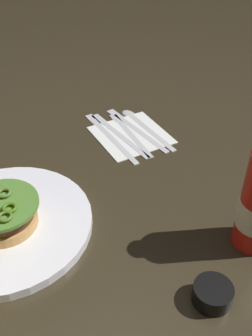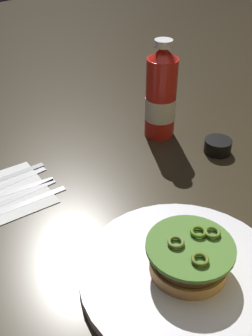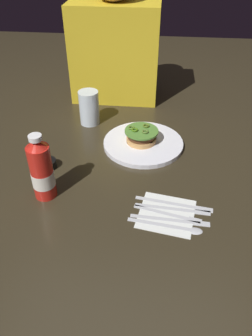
% 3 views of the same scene
% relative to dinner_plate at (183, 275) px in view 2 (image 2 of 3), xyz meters
% --- Properties ---
extents(ground_plane, '(3.00, 3.00, 0.00)m').
position_rel_dinner_plate_xyz_m(ground_plane, '(-0.09, -0.12, -0.01)').
color(ground_plane, '#2F2819').
extents(dinner_plate, '(0.29, 0.29, 0.02)m').
position_rel_dinner_plate_xyz_m(dinner_plate, '(0.00, 0.00, 0.00)').
color(dinner_plate, white).
rests_on(dinner_plate, ground_plane).
extents(burger_sandwich, '(0.12, 0.12, 0.05)m').
position_rel_dinner_plate_xyz_m(burger_sandwich, '(-0.01, 0.00, 0.03)').
color(burger_sandwich, tan).
rests_on(burger_sandwich, dinner_plate).
extents(ketchup_bottle, '(0.07, 0.07, 0.21)m').
position_rel_dinner_plate_xyz_m(ketchup_bottle, '(-0.27, -0.30, 0.08)').
color(ketchup_bottle, red).
rests_on(ketchup_bottle, ground_plane).
extents(condiment_cup, '(0.06, 0.06, 0.03)m').
position_rel_dinner_plate_xyz_m(condiment_cup, '(-0.31, -0.16, 0.01)').
color(condiment_cup, black).
rests_on(condiment_cup, ground_plane).
extents(napkin, '(0.17, 0.17, 0.00)m').
position_rel_dinner_plate_xyz_m(napkin, '(0.09, -0.34, -0.01)').
color(napkin, white).
rests_on(napkin, ground_plane).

